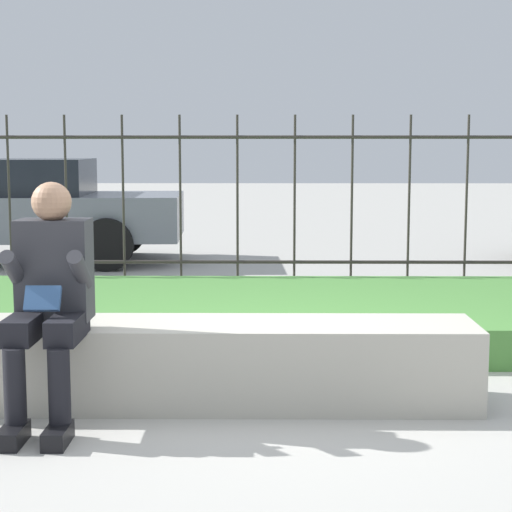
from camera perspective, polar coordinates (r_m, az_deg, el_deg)
name	(u,v)px	position (r m, az deg, el deg)	size (l,w,h in m)	color
ground_plane	(268,404)	(4.93, 0.79, -9.81)	(60.00, 60.00, 0.00)	#B2AFA8
stone_bench	(208,368)	(4.88, -3.20, -7.45)	(3.02, 0.57, 0.47)	#B7B2A3
person_seated_reader	(50,292)	(4.60, -13.59, -2.37)	(0.42, 0.73, 1.27)	black
grass_berm	(267,316)	(6.72, 0.71, -3.99)	(9.64, 2.35, 0.27)	#4C893D
iron_fence	(266,203)	(8.17, 0.67, 3.52)	(7.64, 0.03, 1.75)	#332D28
car_parked_left	(4,207)	(11.22, -16.46, 3.17)	(4.42, 1.98, 1.30)	slate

